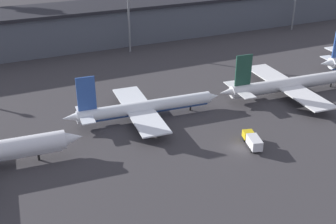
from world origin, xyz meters
The scene contains 6 objects.
ground centered at (0.00, 0.00, 0.00)m, with size 600.00×600.00×0.00m, color #383538.
terminal_building centered at (0.00, 92.58, 7.53)m, with size 250.60×23.34×14.95m.
airplane_2 centered at (-13.79, 22.78, 2.93)m, with size 41.82×29.56×13.20m.
airplane_3 centered at (30.67, 19.65, 3.08)m, with size 46.70×35.53×13.62m.
service_vehicle_3 centered at (3.16, -1.00, 1.67)m, with size 4.30×7.98×2.91m.
lamp_post_1 centered at (1.89, 76.14, 16.17)m, with size 1.80×1.80×25.50m.
Camera 1 is at (-48.54, -67.82, 49.21)m, focal length 45.00 mm.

